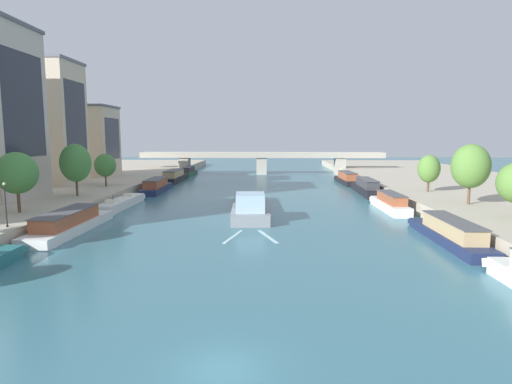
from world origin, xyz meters
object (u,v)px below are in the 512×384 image
at_px(tree_right_midway, 429,169).
at_px(moored_boat_right_upstream, 366,187).
at_px(barge_midriver, 250,205).
at_px(bridge_far, 262,160).
at_px(moored_boat_left_end, 70,223).
at_px(moored_boat_left_gap_after, 174,177).
at_px(moored_boat_left_upstream, 122,203).
at_px(moored_boat_right_near, 347,178).
at_px(lamppost_left_bank, 6,203).
at_px(moored_boat_left_far, 156,186).
at_px(moored_boat_right_gap_after, 450,232).
at_px(tree_left_distant, 17,173).
at_px(tree_left_past_mid, 76,163).
at_px(tree_left_by_lamp, 105,165).
at_px(moored_boat_left_midway, 189,172).
at_px(tree_right_far, 471,166).
at_px(moored_boat_right_downstream, 390,203).

bearing_deg(tree_right_midway, moored_boat_right_upstream, 126.07).
bearing_deg(barge_midriver, bridge_far, 89.51).
xyz_separation_m(moored_boat_left_end, moored_boat_left_gap_after, (-0.33, 52.60, 0.11)).
distance_m(moored_boat_left_upstream, moored_boat_right_near, 51.38).
relative_size(moored_boat_left_gap_after, tree_right_midway, 2.78).
height_order(moored_boat_left_upstream, lamppost_left_bank, lamppost_left_bank).
bearing_deg(moored_boat_left_end, lamppost_left_bank, -120.46).
height_order(moored_boat_left_upstream, moored_boat_left_far, moored_boat_left_far).
relative_size(moored_boat_right_gap_after, tree_left_distant, 2.38).
height_order(moored_boat_right_near, tree_right_midway, tree_right_midway).
relative_size(moored_boat_left_far, tree_left_past_mid, 2.05).
bearing_deg(moored_boat_left_gap_after, tree_left_by_lamp, -105.04).
bearing_deg(moored_boat_right_upstream, tree_left_past_mid, -159.98).
bearing_deg(barge_midriver, moored_boat_left_end, -145.93).
xyz_separation_m(moored_boat_right_upstream, bridge_far, (-19.80, 40.72, 2.77)).
bearing_deg(moored_boat_left_gap_after, moored_boat_right_upstream, -26.81).
xyz_separation_m(moored_boat_left_far, moored_boat_right_upstream, (39.02, -1.62, 0.10)).
height_order(moored_boat_left_midway, moored_boat_right_upstream, moored_boat_right_upstream).
relative_size(moored_boat_right_gap_after, bridge_far, 0.24).
distance_m(moored_boat_left_far, tree_left_by_lamp, 10.37).
xyz_separation_m(moored_boat_left_end, moored_boat_right_gap_after, (39.42, -3.40, -0.01)).
distance_m(barge_midriver, moored_boat_left_end, 23.06).
bearing_deg(tree_right_midway, moored_boat_left_upstream, -173.12).
bearing_deg(bridge_far, tree_right_midway, -61.88).
bearing_deg(tree_right_far, moored_boat_right_gap_after, -120.72).
height_order(moored_boat_left_far, tree_right_midway, tree_right_midway).
distance_m(lamppost_left_bank, bridge_far, 82.18).
height_order(tree_left_distant, lamppost_left_bank, tree_left_distant).
height_order(moored_boat_right_upstream, moored_boat_right_near, moored_boat_right_upstream).
relative_size(moored_boat_left_far, lamppost_left_bank, 3.61).
xyz_separation_m(barge_midriver, tree_right_midway, (27.66, 9.51, 4.31)).
bearing_deg(moored_boat_right_near, moored_boat_left_midway, 154.80).
distance_m(moored_boat_right_downstream, tree_left_by_lamp, 47.76).
bearing_deg(lamppost_left_bank, moored_boat_right_upstream, 41.78).
relative_size(moored_boat_right_gap_after, moored_boat_right_upstream, 1.00).
height_order(barge_midriver, moored_boat_right_upstream, barge_midriver).
relative_size(moored_boat_left_end, moored_boat_right_upstream, 1.04).
height_order(moored_boat_right_gap_after, tree_left_distant, tree_left_distant).
xyz_separation_m(moored_boat_left_midway, tree_left_distant, (-6.86, -66.22, 5.29)).
distance_m(moored_boat_right_gap_after, bridge_far, 79.21).
bearing_deg(moored_boat_right_gap_after, tree_left_past_mid, 157.21).
bearing_deg(moored_boat_left_end, tree_left_past_mid, 111.91).
distance_m(moored_boat_left_end, bridge_far, 75.87).
bearing_deg(barge_midriver, moored_boat_right_upstream, 43.97).
relative_size(moored_boat_left_gap_after, moored_boat_right_downstream, 1.21).
relative_size(moored_boat_left_far, tree_right_far, 2.02).
distance_m(moored_boat_left_gap_after, bridge_far, 28.83).
bearing_deg(tree_left_past_mid, lamppost_left_bank, -81.98).
height_order(moored_boat_left_end, tree_left_past_mid, tree_left_past_mid).
bearing_deg(moored_boat_right_upstream, moored_boat_left_end, -140.48).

